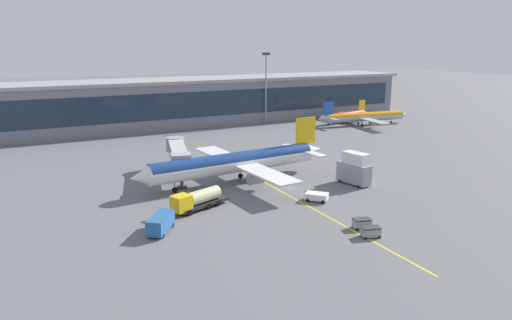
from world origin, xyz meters
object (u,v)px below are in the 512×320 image
at_px(baggage_cart_0, 371,232).
at_px(pushback_tug, 317,196).
at_px(fuel_tanker, 197,200).
at_px(lavatory_truck, 160,223).
at_px(catering_lift, 354,169).
at_px(commuter_jet_far, 364,117).
at_px(main_airliner, 236,162).
at_px(baggage_cart_1, 362,223).
at_px(commuter_jet_near, 344,116).

bearing_deg(baggage_cart_0, pushback_tug, 82.02).
height_order(fuel_tanker, pushback_tug, fuel_tanker).
distance_m(fuel_tanker, lavatory_truck, 10.17).
relative_size(catering_lift, commuter_jet_far, 0.21).
xyz_separation_m(main_airliner, baggage_cart_0, (5.12, -33.09, -3.20)).
xyz_separation_m(fuel_tanker, baggage_cart_1, (18.68, -18.63, -0.96)).
bearing_deg(commuter_jet_far, fuel_tanker, -146.91).
distance_m(catering_lift, baggage_cart_1, 22.55).
bearing_deg(fuel_tanker, commuter_jet_far, 33.09).
xyz_separation_m(catering_lift, lavatory_truck, (-39.96, -5.73, -1.64)).
distance_m(fuel_tanker, commuter_jet_near, 95.88).
distance_m(main_airliner, pushback_tug, 18.68).
bearing_deg(baggage_cart_0, fuel_tanker, 129.20).
bearing_deg(commuter_jet_far, pushback_tug, -136.06).
relative_size(commuter_jet_far, commuter_jet_near, 1.38).
bearing_deg(commuter_jet_near, commuter_jet_far, -65.73).
bearing_deg(commuter_jet_far, main_airliner, -148.91).
xyz_separation_m(catering_lift, baggage_cart_1, (-13.29, -18.07, -2.28)).
distance_m(main_airliner, lavatory_truck, 27.24).
height_order(fuel_tanker, baggage_cart_0, fuel_tanker).
bearing_deg(baggage_cart_1, commuter_jet_far, 49.28).
height_order(catering_lift, baggage_cart_1, catering_lift).
bearing_deg(main_airliner, catering_lift, -31.66).
relative_size(catering_lift, baggage_cart_1, 2.38).
relative_size(main_airliner, catering_lift, 5.95).
xyz_separation_m(main_airliner, commuter_jet_near, (63.36, 47.15, -1.58)).
bearing_deg(commuter_jet_near, catering_lift, -126.62).
relative_size(baggage_cart_1, commuter_jet_near, 0.12).
bearing_deg(commuter_jet_near, baggage_cart_0, -125.97).
distance_m(pushback_tug, baggage_cart_0, 16.39).
bearing_deg(main_airliner, baggage_cart_0, -81.20).
xyz_separation_m(catering_lift, baggage_cart_0, (-14.30, -21.11, -2.28)).
bearing_deg(lavatory_truck, pushback_tug, 1.73).
xyz_separation_m(pushback_tug, baggage_cart_1, (-1.27, -13.19, -0.07)).
distance_m(main_airliner, fuel_tanker, 17.11).
xyz_separation_m(pushback_tug, commuter_jet_far, (59.14, 56.98, 1.97)).
bearing_deg(commuter_jet_far, commuter_jet_near, 114.27).
distance_m(main_airliner, commuter_jet_far, 77.70).
xyz_separation_m(pushback_tug, commuter_jet_near, (55.96, 64.02, 1.55)).
distance_m(catering_lift, pushback_tug, 13.17).
height_order(catering_lift, pushback_tug, catering_lift).
relative_size(pushback_tug, commuter_jet_near, 0.18).
xyz_separation_m(baggage_cart_1, commuter_jet_far, (60.41, 70.17, 2.04)).
height_order(baggage_cart_1, commuter_jet_near, commuter_jet_near).
bearing_deg(pushback_tug, main_airliner, 113.69).
distance_m(catering_lift, lavatory_truck, 40.40).
xyz_separation_m(baggage_cart_1, commuter_jet_near, (57.23, 77.21, 1.62)).
xyz_separation_m(main_airliner, lavatory_truck, (-20.54, -17.71, -2.56)).
relative_size(pushback_tug, lavatory_truck, 0.72).
bearing_deg(lavatory_truck, main_airliner, 40.76).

